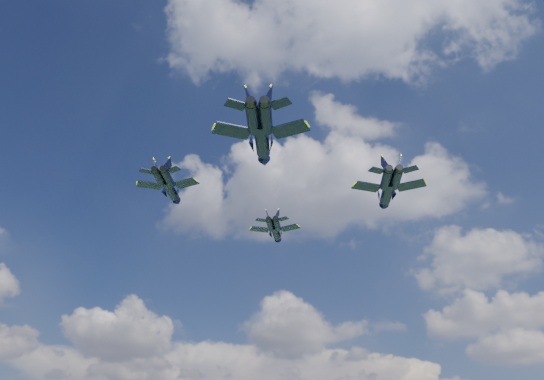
{
  "coord_description": "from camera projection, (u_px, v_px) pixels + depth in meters",
  "views": [
    {
      "loc": [
        23.03,
        -74.54,
        13.14
      ],
      "look_at": [
        2.73,
        4.25,
        56.75
      ],
      "focal_mm": 35.0,
      "sensor_mm": 36.0,
      "label": 1
    }
  ],
  "objects": [
    {
      "name": "jet_right",
      "position": [
        387.0,
        193.0,
        90.9
      ],
      "size": [
        12.35,
        16.3,
        3.85
      ],
      "rotation": [
        0.0,
        0.0,
        0.19
      ],
      "color": "black"
    },
    {
      "name": "jet_left",
      "position": [
        171.0,
        190.0,
        95.96
      ],
      "size": [
        11.28,
        14.77,
        3.49
      ],
      "rotation": [
        0.0,
        0.0,
        0.16
      ],
      "color": "black"
    },
    {
      "name": "jet_slot",
      "position": [
        262.0,
        141.0,
        77.65
      ],
      "size": [
        13.8,
        18.3,
        4.31
      ],
      "rotation": [
        0.0,
        0.0,
        0.21
      ],
      "color": "black"
    },
    {
      "name": "jet_lead",
      "position": [
        276.0,
        232.0,
        112.73
      ],
      "size": [
        10.64,
        13.83,
        3.28
      ],
      "rotation": [
        0.0,
        0.0,
        0.13
      ],
      "color": "black"
    }
  ]
}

